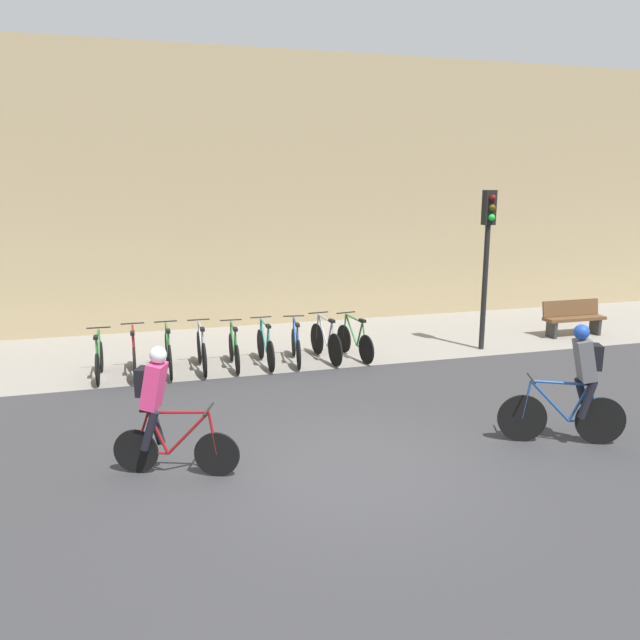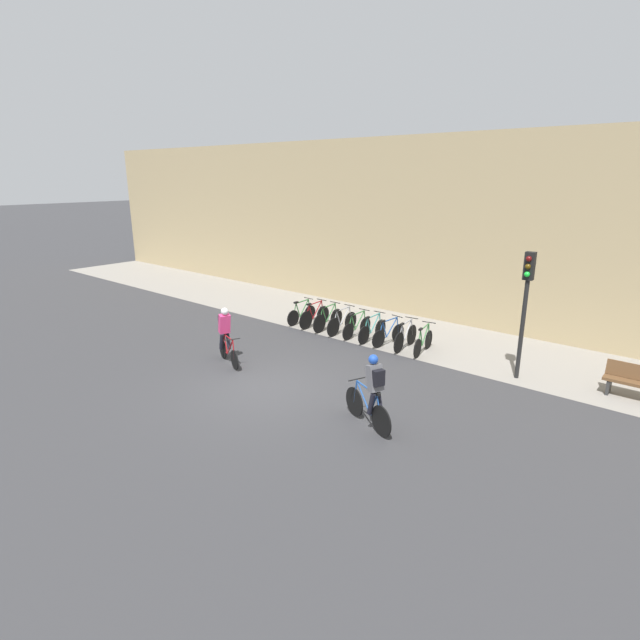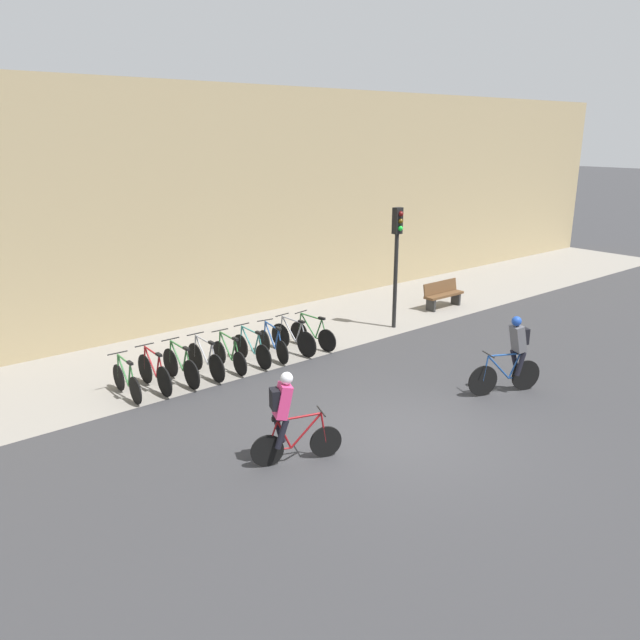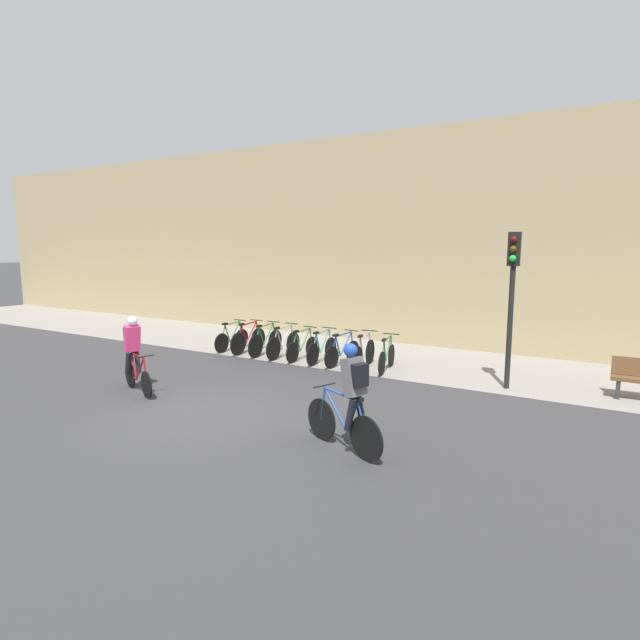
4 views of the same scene
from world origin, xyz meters
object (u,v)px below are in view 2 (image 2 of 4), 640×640
(parked_bike_3, at_px, (342,322))
(parked_bike_6, at_px, (388,334))
(cyclist_pink, at_px, (226,333))
(bench, at_px, (639,383))
(cyclist_grey, at_px, (372,391))
(parked_bike_2, at_px, (328,319))
(parked_bike_1, at_px, (314,316))
(parked_bike_5, at_px, (372,330))
(parked_bike_0, at_px, (302,314))
(parked_bike_8, at_px, (423,342))
(parked_bike_4, at_px, (357,327))
(traffic_light_pole, at_px, (526,293))
(parked_bike_7, at_px, (405,337))

(parked_bike_3, relative_size, parked_bike_6, 1.07)
(cyclist_pink, distance_m, bench, 11.42)
(cyclist_grey, distance_m, parked_bike_6, 6.03)
(parked_bike_2, height_order, parked_bike_3, parked_bike_2)
(parked_bike_1, xyz_separation_m, parked_bike_3, (1.33, -0.00, -0.00))
(parked_bike_5, bearing_deg, cyclist_grey, -55.98)
(parked_bike_6, bearing_deg, parked_bike_0, 179.99)
(cyclist_pink, xyz_separation_m, parked_bike_3, (0.97, 4.61, -0.54))
(parked_bike_8, bearing_deg, parked_bike_6, 179.99)
(cyclist_pink, height_order, parked_bike_4, cyclist_pink)
(cyclist_grey, bearing_deg, parked_bike_4, 128.70)
(parked_bike_1, height_order, traffic_light_pole, traffic_light_pole)
(parked_bike_6, distance_m, traffic_light_pole, 4.88)
(parked_bike_1, bearing_deg, parked_bike_6, -0.03)
(parked_bike_5, bearing_deg, cyclist_pink, -116.49)
(parked_bike_8, xyz_separation_m, bench, (5.95, 0.42, 0.08))
(parked_bike_4, xyz_separation_m, parked_bike_6, (1.33, 0.00, 0.00))
(parked_bike_3, xyz_separation_m, bench, (9.27, 0.42, 0.06))
(parked_bike_0, distance_m, parked_bike_4, 2.65)
(parked_bike_2, bearing_deg, traffic_light_pole, -1.03)
(parked_bike_3, bearing_deg, parked_bike_5, -0.03)
(parked_bike_5, height_order, parked_bike_6, parked_bike_5)
(cyclist_pink, xyz_separation_m, parked_bike_2, (0.31, 4.61, -0.53))
(parked_bike_5, bearing_deg, parked_bike_8, -0.01)
(parked_bike_7, distance_m, traffic_light_pole, 4.28)
(parked_bike_7, height_order, bench, parked_bike_7)
(parked_bike_8, bearing_deg, cyclist_grey, -73.48)
(parked_bike_0, bearing_deg, bench, 2.14)
(cyclist_grey, relative_size, traffic_light_pole, 0.50)
(parked_bike_7, bearing_deg, parked_bike_8, -0.12)
(cyclist_grey, distance_m, parked_bike_0, 8.67)
(parked_bike_1, bearing_deg, parked_bike_2, -0.03)
(bench, bearing_deg, parked_bike_7, -176.37)
(parked_bike_7, xyz_separation_m, parked_bike_8, (0.66, -0.00, -0.02))
(cyclist_grey, bearing_deg, bench, 52.32)
(parked_bike_4, height_order, parked_bike_7, parked_bike_7)
(cyclist_grey, distance_m, parked_bike_4, 6.77)
(cyclist_pink, xyz_separation_m, parked_bike_4, (1.63, 4.61, -0.57))
(parked_bike_3, height_order, parked_bike_4, parked_bike_3)
(parked_bike_0, bearing_deg, parked_bike_7, 0.01)
(parked_bike_6, height_order, parked_bike_8, parked_bike_8)
(parked_bike_5, distance_m, parked_bike_6, 0.66)
(parked_bike_2, relative_size, parked_bike_5, 1.03)
(traffic_light_pole, bearing_deg, parked_bike_8, 177.67)
(parked_bike_2, bearing_deg, parked_bike_7, 0.00)
(parked_bike_6, height_order, bench, parked_bike_6)
(parked_bike_4, height_order, bench, parked_bike_4)
(parked_bike_0, bearing_deg, parked_bike_6, -0.01)
(parked_bike_6, bearing_deg, parked_bike_4, -179.99)
(parked_bike_0, height_order, parked_bike_7, parked_bike_7)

